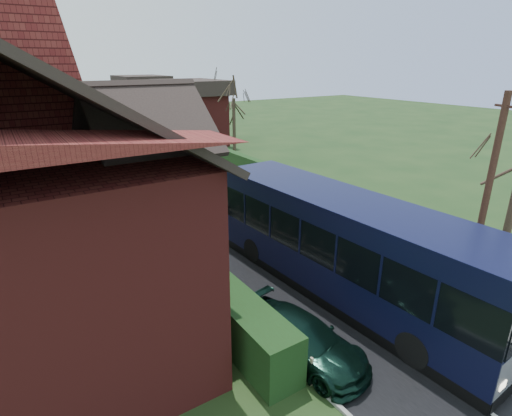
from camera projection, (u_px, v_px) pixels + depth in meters
ground at (323, 298)px, 14.76m from camera, size 140.00×140.00×0.00m
road at (204, 216)px, 22.63m from camera, size 6.00×100.00×0.02m
pavement at (266, 201)px, 24.78m from camera, size 2.50×100.00×0.14m
kerb_right at (250, 205)px, 24.17m from camera, size 0.12×100.00×0.14m
kerb_left at (152, 226)px, 21.06m from camera, size 0.12×100.00×0.10m
front_hedge at (171, 253)px, 16.43m from camera, size 1.20×16.00×1.60m
picket_fence at (188, 256)px, 16.93m from camera, size 0.10×16.00×0.90m
right_wall_hedge at (286, 183)px, 25.25m from camera, size 0.60×50.00×1.80m
brick_house at (20, 192)px, 12.55m from camera, size 9.30×14.60×10.30m
bus at (345, 248)px, 14.54m from camera, size 3.45×12.39×3.73m
car_silver at (150, 209)px, 21.65m from camera, size 2.01×4.23×1.40m
car_green at (302, 339)px, 11.64m from camera, size 2.50×4.51×1.24m
car_distant at (109, 131)px, 46.29m from camera, size 2.65×4.02×1.25m
bus_stop_sign at (315, 196)px, 20.29m from camera, size 0.13×0.42×2.74m
telegraph_pole at (487, 192)px, 14.71m from camera, size 0.44×0.90×7.31m
tree_right_far at (233, 94)px, 33.74m from camera, size 3.93×3.93×7.58m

